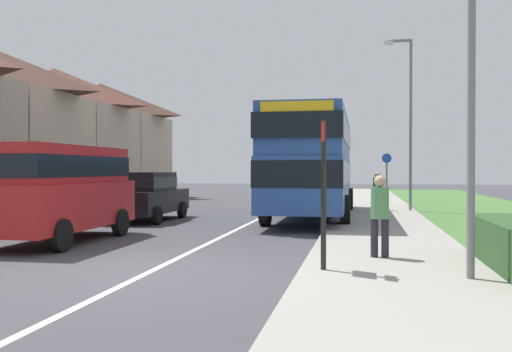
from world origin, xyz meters
name	(u,v)px	position (x,y,z in m)	size (l,w,h in m)	color
ground_plane	(146,274)	(0.00, 0.00, 0.00)	(120.00, 120.00, 0.00)	#424247
lane_marking_centre	(242,227)	(0.00, 8.00, 0.00)	(0.14, 60.00, 0.01)	silver
pavement_near_side	(384,235)	(4.20, 6.00, 0.06)	(3.20, 68.00, 0.12)	#9E998E
double_decker_bus	(313,159)	(1.89, 11.37, 2.14)	(2.80, 10.44, 3.70)	#284C93
parked_van_red	(58,186)	(-3.68, 3.57, 1.39)	(2.11, 4.92, 2.35)	#B21E1E
parked_car_black	(145,194)	(-3.73, 9.40, 0.92)	(1.96, 4.23, 1.68)	black
pedestrian_at_stop	(380,212)	(3.96, 1.82, 0.98)	(0.34, 0.34, 1.67)	#23232D
pedestrian_walking_away	(377,189)	(4.26, 14.34, 0.98)	(0.34, 0.34, 1.67)	#23232D
bus_stop_sign	(324,184)	(3.00, 0.29, 1.54)	(0.09, 0.52, 2.60)	black
cycle_route_sign	(387,177)	(4.79, 17.87, 1.43)	(0.44, 0.08, 2.52)	slate
street_lamp_near	(464,21)	(5.15, -0.07, 4.05)	(1.14, 0.20, 7.01)	slate
street_lamp_mid	(408,113)	(5.49, 14.64, 4.08)	(1.14, 0.20, 7.06)	slate
house_terrace_far_side	(23,132)	(-12.57, 15.94, 3.60)	(7.63, 22.03, 7.20)	tan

